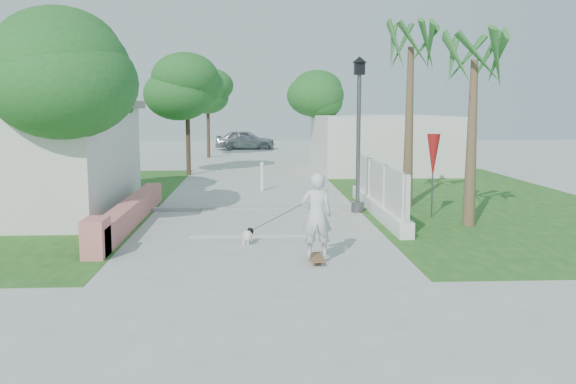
{
  "coord_description": "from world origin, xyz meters",
  "views": [
    {
      "loc": [
        -0.09,
        -12.71,
        3.04
      ],
      "look_at": [
        0.68,
        1.78,
        1.1
      ],
      "focal_mm": 40.0,
      "sensor_mm": 36.0,
      "label": 1
    }
  ],
  "objects": [
    {
      "name": "parked_car",
      "position": [
        -0.68,
        32.65,
        0.71
      ],
      "size": [
        4.23,
        1.87,
        1.42
      ],
      "primitive_type": "imported",
      "rotation": [
        0.0,
        0.0,
        1.52
      ],
      "color": "#ABAEB2",
      "rests_on": "ground"
    },
    {
      "name": "curb",
      "position": [
        0.0,
        6.0,
        0.05
      ],
      "size": [
        6.5,
        0.25,
        0.1
      ],
      "primitive_type": "cube",
      "color": "#999993",
      "rests_on": "ground"
    },
    {
      "name": "palm_far",
      "position": [
        4.6,
        6.5,
        4.48
      ],
      "size": [
        1.8,
        1.8,
        5.3
      ],
      "color": "brown",
      "rests_on": "ground"
    },
    {
      "name": "pink_wall",
      "position": [
        -3.3,
        3.55,
        0.31
      ],
      "size": [
        0.45,
        8.2,
        0.8
      ],
      "color": "#D1776B",
      "rests_on": "ground"
    },
    {
      "name": "patio_umbrella",
      "position": [
        4.8,
        4.5,
        1.69
      ],
      "size": [
        0.36,
        0.36,
        2.3
      ],
      "color": "#59595E",
      "rests_on": "ground"
    },
    {
      "name": "street_lamp",
      "position": [
        2.9,
        5.5,
        2.43
      ],
      "size": [
        0.44,
        0.44,
        4.44
      ],
      "color": "#59595E",
      "rests_on": "ground"
    },
    {
      "name": "skateboarder",
      "position": [
        0.46,
        0.38,
        0.75
      ],
      "size": [
        1.68,
        2.34,
        1.76
      ],
      "rotation": [
        0.0,
        0.0,
        3.12
      ],
      "color": "brown",
      "rests_on": "ground"
    },
    {
      "name": "tree_path_left",
      "position": [
        -2.98,
        15.98,
        3.82
      ],
      "size": [
        3.4,
        3.4,
        5.23
      ],
      "color": "#4C3826",
      "rests_on": "ground"
    },
    {
      "name": "tree_left_mid",
      "position": [
        -5.48,
        8.48,
        3.5
      ],
      "size": [
        3.2,
        3.2,
        4.85
      ],
      "color": "#4C3826",
      "rests_on": "ground"
    },
    {
      "name": "dog",
      "position": [
        -0.24,
        1.32,
        0.19
      ],
      "size": [
        0.35,
        0.5,
        0.36
      ],
      "rotation": [
        0.0,
        0.0,
        -0.36
      ],
      "color": "white",
      "rests_on": "ground"
    },
    {
      "name": "tree_path_right",
      "position": [
        3.22,
        19.98,
        3.49
      ],
      "size": [
        3.0,
        3.0,
        4.79
      ],
      "color": "#4C3826",
      "rests_on": "ground"
    },
    {
      "name": "palm_near",
      "position": [
        5.4,
        3.2,
        3.95
      ],
      "size": [
        1.8,
        1.8,
        4.7
      ],
      "color": "brown",
      "rests_on": "ground"
    },
    {
      "name": "ground",
      "position": [
        0.0,
        0.0,
        0.0
      ],
      "size": [
        90.0,
        90.0,
        0.0
      ],
      "primitive_type": "plane",
      "color": "#B7B7B2",
      "rests_on": "ground"
    },
    {
      "name": "grass_right",
      "position": [
        7.0,
        8.0,
        0.01
      ],
      "size": [
        8.0,
        20.0,
        0.01
      ],
      "primitive_type": "cube",
      "color": "#21551B",
      "rests_on": "ground"
    },
    {
      "name": "grass_left",
      "position": [
        -7.0,
        8.0,
        0.01
      ],
      "size": [
        8.0,
        20.0,
        0.01
      ],
      "primitive_type": "cube",
      "color": "#21551B",
      "rests_on": "ground"
    },
    {
      "name": "lattice_fence",
      "position": [
        3.4,
        5.0,
        0.54
      ],
      "size": [
        0.35,
        7.0,
        1.5
      ],
      "color": "white",
      "rests_on": "ground"
    },
    {
      "name": "bollard",
      "position": [
        0.2,
        10.0,
        0.58
      ],
      "size": [
        0.14,
        0.14,
        1.09
      ],
      "color": "white",
      "rests_on": "ground"
    },
    {
      "name": "tree_left_near",
      "position": [
        -4.48,
        2.98,
        3.82
      ],
      "size": [
        3.6,
        3.6,
        5.28
      ],
      "color": "#4C3826",
      "rests_on": "ground"
    },
    {
      "name": "path_strip",
      "position": [
        0.0,
        20.0,
        0.03
      ],
      "size": [
        3.2,
        36.0,
        0.06
      ],
      "primitive_type": "cube",
      "color": "#B7B7B2",
      "rests_on": "ground"
    },
    {
      "name": "building_right",
      "position": [
        6.0,
        18.0,
        1.3
      ],
      "size": [
        6.0,
        8.0,
        2.6
      ],
      "primitive_type": "cube",
      "color": "silver",
      "rests_on": "ground"
    },
    {
      "name": "tree_path_far",
      "position": [
        -2.78,
        25.98,
        3.82
      ],
      "size": [
        3.2,
        3.2,
        5.17
      ],
      "color": "#4C3826",
      "rests_on": "ground"
    }
  ]
}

